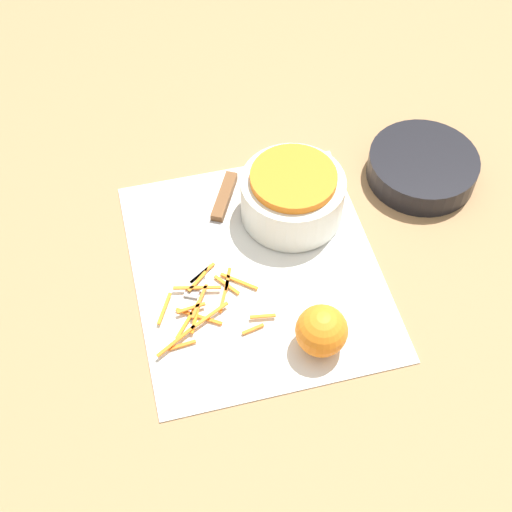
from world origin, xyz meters
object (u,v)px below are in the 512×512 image
object	(u,v)px
bowl_speckled	(292,195)
orange_left	(322,331)
knife	(220,211)
bowl_dark	(422,167)

from	to	relation	value
bowl_speckled	orange_left	bearing A→B (deg)	-6.11
bowl_speckled	knife	size ratio (longest dim) A/B	0.72
bowl_dark	orange_left	bearing A→B (deg)	-43.80
knife	orange_left	bearing A→B (deg)	45.22
bowl_dark	knife	distance (m)	0.36
bowl_speckled	knife	bearing A→B (deg)	-103.23
bowl_speckled	orange_left	size ratio (longest dim) A/B	2.22
bowl_dark	bowl_speckled	bearing A→B (deg)	-82.98
orange_left	bowl_speckled	bearing A→B (deg)	173.89
bowl_speckled	bowl_dark	bearing A→B (deg)	97.02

